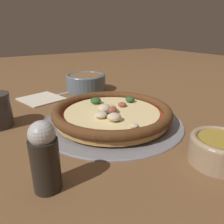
# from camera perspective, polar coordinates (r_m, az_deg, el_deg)

# --- Properties ---
(ground_plane) EXTENTS (3.00, 3.00, 0.00)m
(ground_plane) POSITION_cam_1_polar(r_m,az_deg,el_deg) (0.53, -0.00, -2.65)
(ground_plane) COLOR brown
(pizza_tray) EXTENTS (0.34, 0.34, 0.01)m
(pizza_tray) POSITION_cam_1_polar(r_m,az_deg,el_deg) (0.53, -0.00, -2.28)
(pizza_tray) COLOR gray
(pizza_tray) RESTS_ON ground_plane
(pizza) EXTENTS (0.28, 0.28, 0.04)m
(pizza) POSITION_cam_1_polar(r_m,az_deg,el_deg) (0.52, -0.02, -0.17)
(pizza) COLOR tan
(pizza) RESTS_ON pizza_tray
(bowl_near) EXTENTS (0.10, 0.10, 0.05)m
(bowl_near) POSITION_cam_1_polar(r_m,az_deg,el_deg) (0.41, 26.35, -8.53)
(bowl_near) COLOR #9E8466
(bowl_near) RESTS_ON ground_plane
(bowl_far) EXTENTS (0.14, 0.14, 0.06)m
(bowl_far) POSITION_cam_1_polar(r_m,az_deg,el_deg) (0.80, -6.83, 7.86)
(bowl_far) COLOR slate
(bowl_far) RESTS_ON ground_plane
(napkin) EXTENTS (0.14, 0.15, 0.01)m
(napkin) POSITION_cam_1_polar(r_m,az_deg,el_deg) (0.73, -17.98, 3.43)
(napkin) COLOR beige
(napkin) RESTS_ON ground_plane
(fork) EXTENTS (0.17, 0.06, 0.00)m
(fork) POSITION_cam_1_polar(r_m,az_deg,el_deg) (0.74, -16.12, 3.80)
(fork) COLOR #B7B7BC
(fork) RESTS_ON ground_plane
(pepper_shaker) EXTENTS (0.04, 0.04, 0.10)m
(pepper_shaker) POSITION_cam_1_polar(r_m,az_deg,el_deg) (0.31, -17.18, -11.15)
(pepper_shaker) COLOR black
(pepper_shaker) RESTS_ON ground_plane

